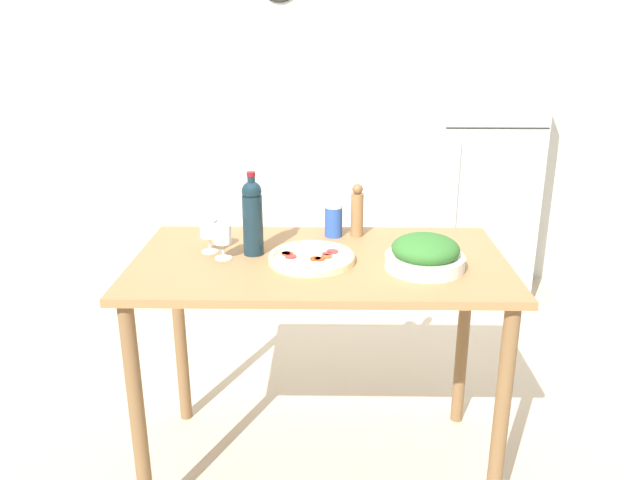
% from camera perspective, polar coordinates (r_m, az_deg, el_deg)
% --- Properties ---
extents(ground_plane, '(14.00, 14.00, 0.00)m').
position_cam_1_polar(ground_plane, '(2.86, -0.01, -19.75)').
color(ground_plane, '#BCAD93').
extents(wall_back, '(6.40, 0.08, 2.60)m').
position_cam_1_polar(wall_back, '(4.39, 0.43, 12.66)').
color(wall_back, silver).
rests_on(wall_back, ground_plane).
extents(refrigerator, '(0.62, 0.63, 1.69)m').
position_cam_1_polar(refrigerator, '(4.24, 14.49, 5.55)').
color(refrigerator, silver).
rests_on(refrigerator, ground_plane).
extents(prep_counter, '(1.42, 0.78, 0.95)m').
position_cam_1_polar(prep_counter, '(2.43, -0.01, -4.66)').
color(prep_counter, olive).
rests_on(prep_counter, ground_plane).
extents(wine_bottle, '(0.08, 0.08, 0.33)m').
position_cam_1_polar(wine_bottle, '(2.39, -6.19, 2.21)').
color(wine_bottle, '#142833').
rests_on(wine_bottle, prep_counter).
extents(wine_glass_near, '(0.07, 0.07, 0.13)m').
position_cam_1_polar(wine_glass_near, '(2.38, -8.91, 0.36)').
color(wine_glass_near, silver).
rests_on(wine_glass_near, prep_counter).
extents(wine_glass_far, '(0.07, 0.07, 0.13)m').
position_cam_1_polar(wine_glass_far, '(2.46, -10.13, 0.89)').
color(wine_glass_far, silver).
rests_on(wine_glass_far, prep_counter).
extents(pepper_mill, '(0.05, 0.05, 0.23)m').
position_cam_1_polar(pepper_mill, '(2.61, 3.41, 2.67)').
color(pepper_mill, olive).
rests_on(pepper_mill, prep_counter).
extents(salad_bowl, '(0.29, 0.29, 0.13)m').
position_cam_1_polar(salad_bowl, '(2.30, 9.59, -1.28)').
color(salad_bowl, silver).
rests_on(salad_bowl, prep_counter).
extents(homemade_pizza, '(0.33, 0.33, 0.03)m').
position_cam_1_polar(homemade_pizza, '(2.34, -0.78, -1.62)').
color(homemade_pizza, beige).
rests_on(homemade_pizza, prep_counter).
extents(salt_canister, '(0.07, 0.07, 0.14)m').
position_cam_1_polar(salt_canister, '(2.61, 1.25, 1.82)').
color(salt_canister, '#284CA3').
rests_on(salt_canister, prep_counter).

